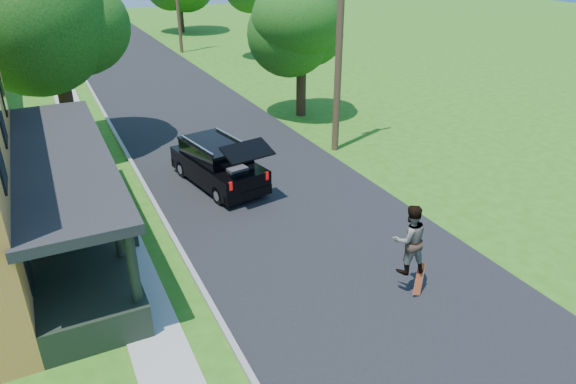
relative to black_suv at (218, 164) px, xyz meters
name	(u,v)px	position (x,y,z in m)	size (l,w,h in m)	color
ground	(376,296)	(1.40, -8.43, -0.86)	(140.00, 140.00, 0.00)	#2C6514
street	(176,104)	(1.40, 11.57, -0.86)	(8.00, 120.00, 0.02)	black
curb	(103,113)	(-2.65, 11.57, -0.86)	(0.15, 120.00, 0.12)	gray
sidewalk	(73,117)	(-4.20, 11.57, -0.86)	(1.30, 120.00, 0.03)	#9F9F96
black_suv	(218,164)	(0.00, 0.00, 0.00)	(2.61, 5.06, 2.25)	black
skateboarder	(410,239)	(2.22, -8.53, 0.72)	(1.06, 0.91, 1.92)	black
skateboard	(419,280)	(2.46, -8.81, -0.43)	(0.52, 0.31, 0.85)	#99330D
tree_left_mid	(50,23)	(-4.65, 6.17, 4.64)	(7.10, 6.78, 8.53)	black
tree_right_near	(301,24)	(6.86, 6.52, 3.88)	(4.73, 4.53, 7.16)	black
utility_pole_near	(340,19)	(5.90, 1.23, 4.77)	(1.83, 0.32, 10.93)	#4D3424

